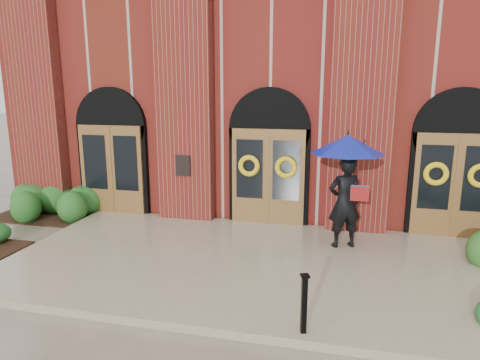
% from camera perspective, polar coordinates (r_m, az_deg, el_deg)
% --- Properties ---
extents(ground, '(90.00, 90.00, 0.00)m').
position_cam_1_polar(ground, '(9.04, 0.65, -11.85)').
color(ground, gray).
rests_on(ground, ground).
extents(landing, '(10.00, 5.30, 0.15)m').
position_cam_1_polar(landing, '(9.15, 0.86, -11.04)').
color(landing, tan).
rests_on(landing, ground).
extents(church_building, '(16.20, 12.53, 7.00)m').
position_cam_1_polar(church_building, '(16.93, 7.39, 11.60)').
color(church_building, maroon).
rests_on(church_building, ground).
extents(man_with_umbrella, '(2.08, 2.08, 2.54)m').
position_cam_1_polar(man_with_umbrella, '(9.64, 14.01, 1.35)').
color(man_with_umbrella, black).
rests_on(man_with_umbrella, landing).
extents(metal_post, '(0.16, 0.16, 0.92)m').
position_cam_1_polar(metal_post, '(6.55, 8.54, -15.85)').
color(metal_post, black).
rests_on(metal_post, landing).
extents(hedge_wall_left, '(3.27, 1.31, 0.84)m').
position_cam_1_polar(hedge_wall_left, '(13.36, -23.55, -2.93)').
color(hedge_wall_left, '#21541C').
rests_on(hedge_wall_left, ground).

